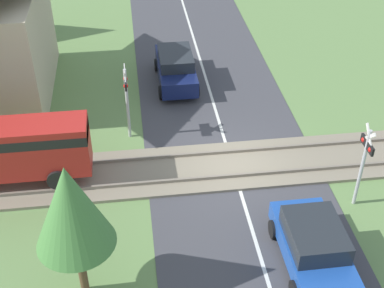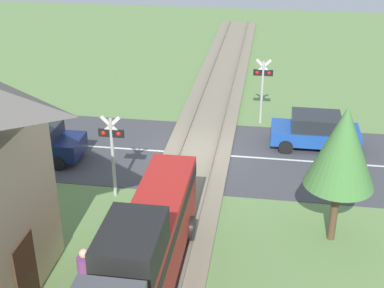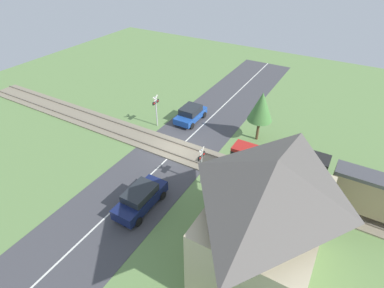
{
  "view_description": "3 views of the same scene",
  "coord_description": "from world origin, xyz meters",
  "px_view_note": "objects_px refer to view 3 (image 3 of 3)",
  "views": [
    {
      "loc": [
        -15.24,
        3.5,
        12.44
      ],
      "look_at": [
        0.0,
        1.53,
        1.2
      ],
      "focal_mm": 50.0,
      "sensor_mm": 36.0,
      "label": 1
    },
    {
      "loc": [
        -2.79,
        19.82,
        10.13
      ],
      "look_at": [
        0.0,
        1.53,
        1.2
      ],
      "focal_mm": 50.0,
      "sensor_mm": 36.0,
      "label": 2
    },
    {
      "loc": [
        16.95,
        11.38,
        14.96
      ],
      "look_at": [
        0.0,
        1.53,
        1.2
      ],
      "focal_mm": 28.0,
      "sensor_mm": 36.0,
      "label": 3
    }
  ],
  "objects_px": {
    "crossing_signal_west_approach": "(156,107)",
    "train": "(330,182)",
    "pedestrian_by_station": "(279,195)",
    "car_far_side": "(141,198)",
    "station_building": "(265,221)",
    "crossing_signal_east_approach": "(201,161)",
    "car_near_crossing": "(191,114)"
  },
  "relations": [
    {
      "from": "crossing_signal_west_approach",
      "to": "station_building",
      "type": "xyz_separation_m",
      "value": [
        9.2,
        13.3,
        1.56
      ]
    },
    {
      "from": "train",
      "to": "car_far_side",
      "type": "distance_m",
      "value": 12.34
    },
    {
      "from": "train",
      "to": "crossing_signal_west_approach",
      "type": "bearing_deg",
      "value": -99.05
    },
    {
      "from": "train",
      "to": "car_near_crossing",
      "type": "height_order",
      "value": "train"
    },
    {
      "from": "train",
      "to": "car_near_crossing",
      "type": "distance_m",
      "value": 14.18
    },
    {
      "from": "car_far_side",
      "to": "station_building",
      "type": "distance_m",
      "value": 8.59
    },
    {
      "from": "train",
      "to": "crossing_signal_west_approach",
      "type": "distance_m",
      "value": 15.77
    },
    {
      "from": "crossing_signal_east_approach",
      "to": "pedestrian_by_station",
      "type": "bearing_deg",
      "value": 98.53
    },
    {
      "from": "crossing_signal_west_approach",
      "to": "station_building",
      "type": "bearing_deg",
      "value": 55.33
    },
    {
      "from": "car_near_crossing",
      "to": "car_far_side",
      "type": "height_order",
      "value": "car_far_side"
    },
    {
      "from": "pedestrian_by_station",
      "to": "station_building",
      "type": "bearing_deg",
      "value": 4.55
    },
    {
      "from": "train",
      "to": "crossing_signal_east_approach",
      "type": "height_order",
      "value": "train"
    },
    {
      "from": "crossing_signal_west_approach",
      "to": "station_building",
      "type": "height_order",
      "value": "station_building"
    },
    {
      "from": "train",
      "to": "crossing_signal_east_approach",
      "type": "xyz_separation_m",
      "value": [
        2.48,
        -8.11,
        0.15
      ]
    },
    {
      "from": "crossing_signal_west_approach",
      "to": "crossing_signal_east_approach",
      "type": "xyz_separation_m",
      "value": [
        4.96,
        7.46,
        0.0
      ]
    },
    {
      "from": "car_far_side",
      "to": "crossing_signal_east_approach",
      "type": "relative_size",
      "value": 1.29
    },
    {
      "from": "crossing_signal_west_approach",
      "to": "train",
      "type": "bearing_deg",
      "value": 80.95
    },
    {
      "from": "train",
      "to": "pedestrian_by_station",
      "type": "distance_m",
      "value": 3.33
    },
    {
      "from": "crossing_signal_west_approach",
      "to": "station_building",
      "type": "relative_size",
      "value": 0.41
    },
    {
      "from": "train",
      "to": "car_near_crossing",
      "type": "xyz_separation_m",
      "value": [
        -4.85,
        -13.28,
        -1.08
      ]
    },
    {
      "from": "car_far_side",
      "to": "crossing_signal_west_approach",
      "type": "bearing_deg",
      "value": -150.22
    },
    {
      "from": "train",
      "to": "pedestrian_by_station",
      "type": "relative_size",
      "value": 7.65
    },
    {
      "from": "car_far_side",
      "to": "station_building",
      "type": "xyz_separation_m",
      "value": [
        0.17,
        8.13,
        2.75
      ]
    },
    {
      "from": "train",
      "to": "pedestrian_by_station",
      "type": "xyz_separation_m",
      "value": [
        1.66,
        -2.67,
        -1.07
      ]
    },
    {
      "from": "car_near_crossing",
      "to": "crossing_signal_east_approach",
      "type": "bearing_deg",
      "value": 35.19
    },
    {
      "from": "train",
      "to": "station_building",
      "type": "distance_m",
      "value": 7.3
    },
    {
      "from": "car_far_side",
      "to": "crossing_signal_east_approach",
      "type": "bearing_deg",
      "value": 150.65
    },
    {
      "from": "crossing_signal_east_approach",
      "to": "crossing_signal_west_approach",
      "type": "bearing_deg",
      "value": -123.63
    },
    {
      "from": "car_near_crossing",
      "to": "car_far_side",
      "type": "xyz_separation_m",
      "value": [
        11.4,
        2.88,
        0.03
      ]
    },
    {
      "from": "train",
      "to": "car_far_side",
      "type": "relative_size",
      "value": 3.24
    },
    {
      "from": "car_near_crossing",
      "to": "crossing_signal_west_approach",
      "type": "relative_size",
      "value": 1.18
    },
    {
      "from": "train",
      "to": "station_building",
      "type": "xyz_separation_m",
      "value": [
        6.72,
        -2.27,
        1.71
      ]
    }
  ]
}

